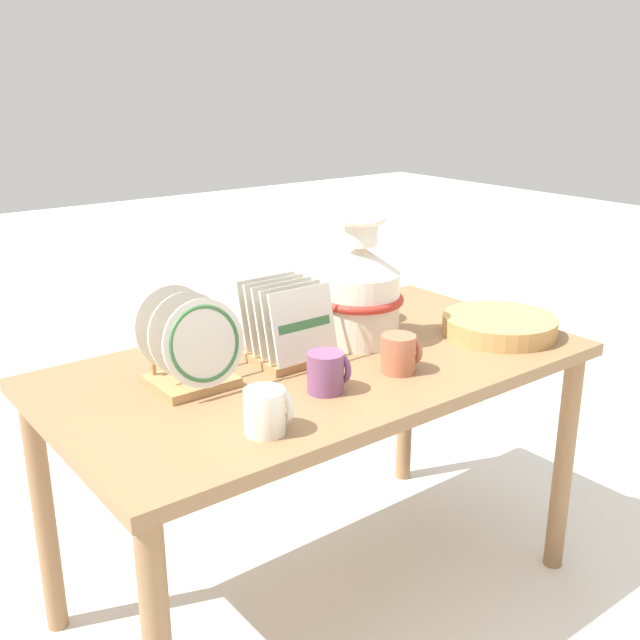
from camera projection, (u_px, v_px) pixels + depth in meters
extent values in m
plane|color=silver|center=(320.00, 592.00, 2.18)|extent=(14.00, 14.00, 0.00)
cube|color=olive|center=(320.00, 366.00, 1.95)|extent=(1.40, 0.76, 0.03)
cylinder|color=olive|center=(564.00, 464.00, 2.20)|extent=(0.06, 0.06, 0.69)
cylinder|color=olive|center=(44.00, 516.00, 1.94)|extent=(0.06, 0.06, 0.69)
cylinder|color=olive|center=(406.00, 392.00, 2.70)|extent=(0.06, 0.06, 0.69)
cylinder|color=silver|center=(360.00, 307.00, 2.06)|extent=(0.22, 0.22, 0.20)
cone|color=silver|center=(361.00, 259.00, 2.02)|extent=(0.22, 0.22, 0.08)
cylinder|color=silver|center=(361.00, 232.00, 2.00)|extent=(0.09, 0.09, 0.07)
torus|color=silver|center=(361.00, 220.00, 1.99)|extent=(0.14, 0.14, 0.02)
torus|color=#B72D23|center=(360.00, 299.00, 2.05)|extent=(0.24, 0.24, 0.02)
cube|color=tan|center=(191.00, 381.00, 1.79)|extent=(0.19, 0.16, 0.02)
cylinder|color=tan|center=(153.00, 361.00, 1.79)|extent=(0.01, 0.01, 0.07)
cylinder|color=tan|center=(201.00, 349.00, 1.86)|extent=(0.01, 0.01, 0.07)
cylinder|color=silver|center=(204.00, 343.00, 1.70)|extent=(0.21, 0.05, 0.20)
torus|color=#38703D|center=(205.00, 343.00, 1.70)|extent=(0.18, 0.05, 0.18)
cylinder|color=silver|center=(189.00, 335.00, 1.75)|extent=(0.21, 0.05, 0.20)
cylinder|color=silver|center=(174.00, 327.00, 1.81)|extent=(0.21, 0.05, 0.20)
cube|color=tan|center=(287.00, 356.00, 1.94)|extent=(0.19, 0.16, 0.02)
cylinder|color=tan|center=(252.00, 338.00, 1.94)|extent=(0.01, 0.01, 0.07)
cylinder|color=tan|center=(293.00, 328.00, 2.02)|extent=(0.01, 0.01, 0.07)
cube|color=silver|center=(304.00, 325.00, 1.86)|extent=(0.18, 0.05, 0.18)
cube|color=silver|center=(295.00, 321.00, 1.88)|extent=(0.18, 0.05, 0.18)
cube|color=silver|center=(287.00, 318.00, 1.91)|extent=(0.18, 0.05, 0.18)
cube|color=silver|center=(279.00, 314.00, 1.94)|extent=(0.18, 0.05, 0.18)
cube|color=silver|center=(271.00, 311.00, 1.97)|extent=(0.18, 0.05, 0.18)
cube|color=#38703D|center=(304.00, 325.00, 1.85)|extent=(0.16, 0.01, 0.02)
cylinder|color=tan|center=(499.00, 333.00, 2.14)|extent=(0.32, 0.32, 0.01)
cylinder|color=tan|center=(499.00, 330.00, 2.14)|extent=(0.32, 0.32, 0.01)
cylinder|color=tan|center=(499.00, 327.00, 2.13)|extent=(0.32, 0.32, 0.01)
cylinder|color=tan|center=(499.00, 324.00, 2.13)|extent=(0.32, 0.32, 0.01)
cylinder|color=tan|center=(500.00, 321.00, 2.13)|extent=(0.32, 0.32, 0.01)
cylinder|color=tan|center=(500.00, 318.00, 2.13)|extent=(0.32, 0.32, 0.01)
cylinder|color=#B76647|center=(398.00, 354.00, 1.86)|extent=(0.09, 0.09, 0.10)
torus|color=#B76647|center=(411.00, 349.00, 1.88)|extent=(0.02, 0.08, 0.08)
cylinder|color=silver|center=(265.00, 411.00, 1.54)|extent=(0.09, 0.09, 0.10)
torus|color=silver|center=(282.00, 405.00, 1.57)|extent=(0.02, 0.08, 0.08)
cylinder|color=#7A4770|center=(325.00, 372.00, 1.74)|extent=(0.09, 0.09, 0.10)
torus|color=#7A4770|center=(340.00, 367.00, 1.77)|extent=(0.02, 0.08, 0.08)
cylinder|color=silver|center=(376.00, 311.00, 2.27)|extent=(0.13, 0.13, 0.05)
sphere|color=#B72D23|center=(372.00, 301.00, 2.25)|extent=(0.04, 0.04, 0.04)
sphere|color=#B72D23|center=(378.00, 298.00, 2.28)|extent=(0.04, 0.04, 0.04)
sphere|color=#B72D23|center=(382.00, 301.00, 2.25)|extent=(0.04, 0.04, 0.04)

